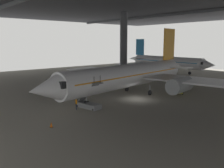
{
  "coord_description": "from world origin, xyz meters",
  "views": [
    {
      "loc": [
        27.38,
        -28.97,
        9.39
      ],
      "look_at": [
        -2.34,
        -3.6,
        2.67
      ],
      "focal_mm": 39.13,
      "sensor_mm": 36.0,
      "label": 1
    }
  ],
  "objects": [
    {
      "name": "boarding_stairs",
      "position": [
        -0.83,
        -9.3,
        0.75
      ],
      "size": [
        4.51,
        2.06,
        4.82
      ],
      "color": "slate",
      "rests_on": "ground_plane"
    },
    {
      "name": "traffic_cone_orange",
      "position": [
        3.18,
        -17.23,
        0.29
      ],
      "size": [
        0.36,
        0.36,
        0.6
      ],
      "color": "black",
      "rests_on": "ground_plane"
    },
    {
      "name": "airplane_distant",
      "position": [
        -20.69,
        34.4,
        3.26
      ],
      "size": [
        32.77,
        31.51,
        10.44
      ],
      "color": "white",
      "rests_on": "ground_plane"
    },
    {
      "name": "ground_plane",
      "position": [
        0.0,
        0.0,
        0.0
      ],
      "size": [
        110.0,
        110.0,
        0.0
      ],
      "primitive_type": "plane",
      "color": "gray"
    },
    {
      "name": "crew_worker_by_stairs",
      "position": [
        -1.2,
        -11.18,
        0.95
      ],
      "size": [
        0.47,
        0.38,
        1.66
      ],
      "color": "#232838",
      "rests_on": "ground_plane"
    },
    {
      "name": "airplane_main",
      "position": [
        -3.07,
        1.38,
        3.59
      ],
      "size": [
        38.41,
        39.44,
        12.23
      ],
      "color": "white",
      "rests_on": "ground_plane"
    },
    {
      "name": "baggage_tug",
      "position": [
        2.04,
        9.09,
        0.53
      ],
      "size": [
        2.12,
        2.51,
        0.9
      ],
      "color": "yellow",
      "rests_on": "ground_plane"
    }
  ]
}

